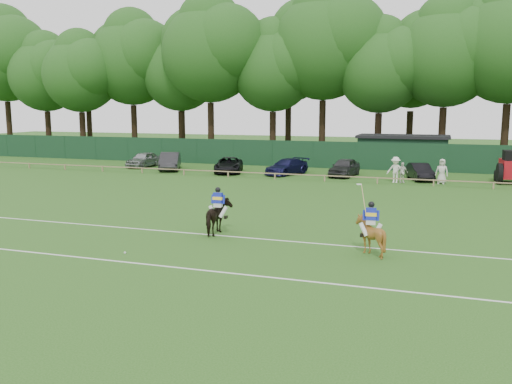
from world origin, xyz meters
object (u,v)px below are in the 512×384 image
at_px(horse_chestnut, 370,235).
at_px(sedan_silver, 144,160).
at_px(spectator_left, 395,170).
at_px(polo_ball, 125,253).
at_px(tractor, 511,168).
at_px(suv_black, 229,165).
at_px(utility_shed, 403,151).
at_px(sedan_navy, 287,167).
at_px(spectator_right, 442,171).
at_px(horse_dark, 218,217).
at_px(sedan_grey, 170,161).
at_px(hatch_grey, 344,167).
at_px(estate_black, 420,172).
at_px(spectator_mid, 402,173).

distance_m(horse_chestnut, sedan_silver, 34.28).
distance_m(sedan_silver, spectator_left, 23.78).
bearing_deg(sedan_silver, polo_ball, -57.53).
xyz_separation_m(polo_ball, tractor, (16.67, 26.33, 1.14)).
relative_size(suv_black, utility_shed, 0.57).
bearing_deg(tractor, polo_ball, -126.05).
bearing_deg(sedan_navy, utility_shed, 65.47).
xyz_separation_m(suv_black, spectator_right, (17.58, -1.33, 0.27)).
bearing_deg(spectator_left, utility_shed, 95.94).
distance_m(horse_dark, sedan_grey, 25.76).
height_order(spectator_right, utility_shed, utility_shed).
xyz_separation_m(sedan_navy, polo_ball, (0.68, -26.16, -0.62)).
xyz_separation_m(horse_dark, sedan_silver, (-17.32, 23.03, -0.07)).
height_order(spectator_left, polo_ball, spectator_left).
distance_m(sedan_navy, utility_shed, 12.58).
height_order(sedan_silver, hatch_grey, hatch_grey).
distance_m(suv_black, tractor, 22.49).
bearing_deg(polo_ball, utility_shed, 76.76).
distance_m(sedan_grey, utility_shed, 21.83).
bearing_deg(estate_black, hatch_grey, 159.52).
relative_size(sedan_silver, estate_black, 1.07).
relative_size(sedan_silver, suv_black, 0.88).
distance_m(sedan_grey, spectator_mid, 20.64).
xyz_separation_m(estate_black, spectator_mid, (-1.23, -2.10, 0.12)).
distance_m(sedan_grey, sedan_navy, 10.96).
bearing_deg(horse_dark, suv_black, -73.88).
height_order(sedan_silver, sedan_grey, sedan_grey).
bearing_deg(horse_dark, sedan_grey, -61.81).
xyz_separation_m(horse_chestnut, polo_ball, (-9.13, -3.02, -0.71)).
bearing_deg(spectator_mid, sedan_silver, 146.93).
distance_m(spectator_left, polo_ball, 25.46).
distance_m(spectator_mid, tractor, 8.08).
relative_size(estate_black, utility_shed, 0.47).
bearing_deg(spectator_left, polo_ball, -104.51).
xyz_separation_m(hatch_grey, tractor, (12.52, -0.22, 0.44)).
bearing_deg(estate_black, sedan_navy, 163.15).
xyz_separation_m(sedan_navy, hatch_grey, (4.83, 0.39, 0.08)).
height_order(sedan_grey, spectator_right, spectator_right).
height_order(horse_dark, sedan_grey, horse_dark).
bearing_deg(spectator_left, tractor, 20.67).
relative_size(spectator_left, tractor, 0.64).
xyz_separation_m(horse_chestnut, suv_black, (-14.94, 22.74, -0.09)).
distance_m(horse_chestnut, spectator_left, 20.99).
relative_size(spectator_left, utility_shed, 0.23).
bearing_deg(tractor, sedan_silver, 174.61).
relative_size(sedan_silver, polo_ball, 47.03).
height_order(estate_black, utility_shed, utility_shed).
xyz_separation_m(horse_dark, polo_ball, (-2.20, -4.23, -0.75)).
height_order(spectator_right, tractor, tractor).
relative_size(horse_chestnut, sedan_navy, 0.33).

